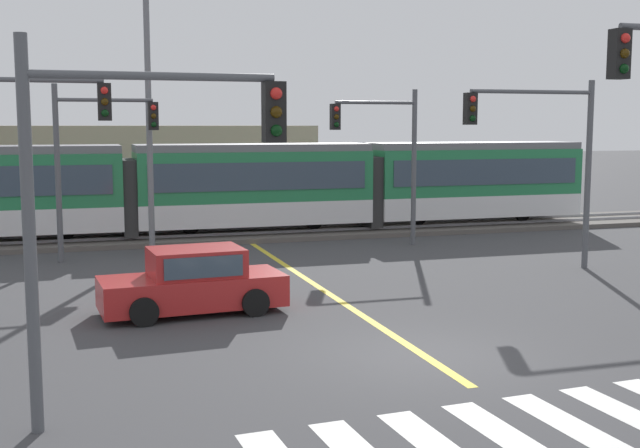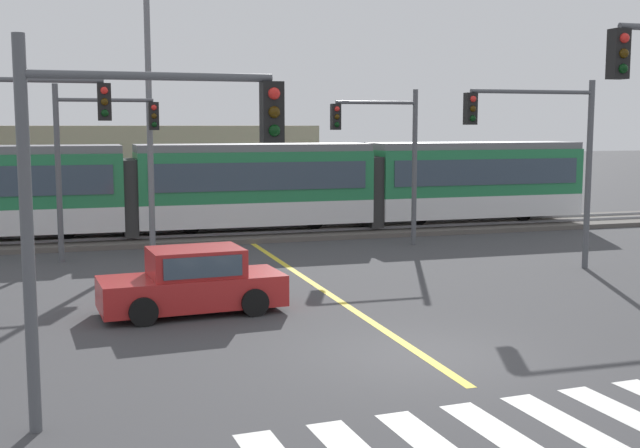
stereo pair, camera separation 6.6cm
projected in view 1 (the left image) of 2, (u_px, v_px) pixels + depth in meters
name	position (u px, v px, depth m)	size (l,w,h in m)	color
ground_plane	(424.00, 356.00, 15.19)	(200.00, 200.00, 0.00)	#3D3D3F
track_bed	(241.00, 234.00, 31.27)	(120.00, 4.00, 0.18)	#56514C
rail_near	(245.00, 233.00, 30.57)	(120.00, 0.08, 0.10)	#939399
rail_far	(238.00, 229.00, 31.94)	(120.00, 0.08, 0.10)	#939399
light_rail_tram	(253.00, 184.00, 31.17)	(28.00, 2.64, 3.43)	silver
crosswalk_stripe_2	(438.00, 448.00, 10.86)	(0.56, 2.80, 0.01)	silver
crosswalk_stripe_3	(508.00, 437.00, 11.24)	(0.56, 2.80, 0.01)	silver
crosswalk_stripe_4	(572.00, 426.00, 11.63)	(0.56, 2.80, 0.01)	silver
crosswalk_stripe_5	(633.00, 417.00, 12.01)	(0.56, 2.80, 0.01)	silver
lane_centre_line	(321.00, 289.00, 21.36)	(0.20, 16.95, 0.01)	gold
sedan_crossing	(193.00, 283.00, 18.57)	(4.32, 2.15, 1.52)	#B22323
traffic_light_near_left	(125.00, 174.00, 11.36)	(3.75, 0.38, 5.58)	#515459
traffic_light_far_left	(94.00, 146.00, 25.39)	(3.25, 0.38, 5.62)	#515459
traffic_light_far_right	(386.00, 144.00, 28.45)	(3.25, 0.38, 5.60)	#515459
traffic_light_mid_right	(546.00, 143.00, 23.56)	(4.25, 0.38, 5.66)	#515459
street_lamp_centre	(154.00, 88.00, 26.34)	(2.22, 0.28, 9.90)	slate
building_backdrop_far	(97.00, 170.00, 39.40)	(20.93, 6.00, 4.30)	gray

